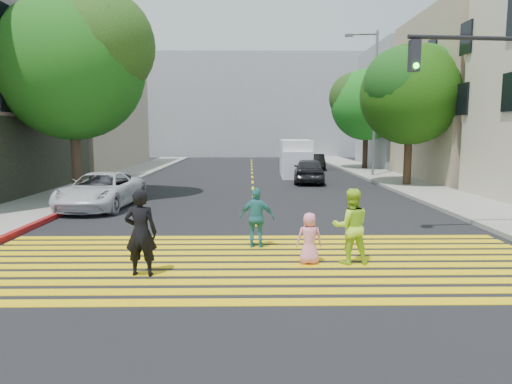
{
  "coord_description": "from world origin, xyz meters",
  "views": [
    {
      "loc": [
        -0.16,
        -8.87,
        2.98
      ],
      "look_at": [
        0.0,
        3.0,
        1.4
      ],
      "focal_mm": 32.0,
      "sensor_mm": 36.0,
      "label": 1
    }
  ],
  "objects_px": {
    "white_sedan": "(101,190)",
    "pedestrian_man": "(141,233)",
    "tree_right_near": "(411,89)",
    "dark_car_parked": "(316,162)",
    "pedestrian_woman": "(351,226)",
    "pedestrian_extra": "(257,218)",
    "traffic_signal": "(504,102)",
    "tree_right_far": "(368,101)",
    "tree_left": "(74,59)",
    "silver_car": "(295,158)",
    "dark_car_near": "(309,170)",
    "pedestrian_child": "(309,238)",
    "white_van": "(296,159)"
  },
  "relations": [
    {
      "from": "white_sedan",
      "to": "pedestrian_man",
      "type": "bearing_deg",
      "value": -63.56
    },
    {
      "from": "tree_right_near",
      "to": "dark_car_parked",
      "type": "distance_m",
      "value": 12.73
    },
    {
      "from": "pedestrian_woman",
      "to": "pedestrian_extra",
      "type": "relative_size",
      "value": 1.11
    },
    {
      "from": "white_sedan",
      "to": "traffic_signal",
      "type": "height_order",
      "value": "traffic_signal"
    },
    {
      "from": "traffic_signal",
      "to": "white_sedan",
      "type": "bearing_deg",
      "value": 153.13
    },
    {
      "from": "dark_car_parked",
      "to": "tree_right_far",
      "type": "bearing_deg",
      "value": -6.09
    },
    {
      "from": "tree_left",
      "to": "pedestrian_man",
      "type": "xyz_separation_m",
      "value": [
        5.3,
        -10.98,
        -5.14
      ]
    },
    {
      "from": "silver_car",
      "to": "tree_right_far",
      "type": "bearing_deg",
      "value": 145.33
    },
    {
      "from": "tree_left",
      "to": "tree_right_far",
      "type": "relative_size",
      "value": 1.14
    },
    {
      "from": "tree_left",
      "to": "dark_car_near",
      "type": "xyz_separation_m",
      "value": [
        11.0,
        6.21,
        -5.31
      ]
    },
    {
      "from": "pedestrian_child",
      "to": "silver_car",
      "type": "relative_size",
      "value": 0.24
    },
    {
      "from": "dark_car_near",
      "to": "silver_car",
      "type": "bearing_deg",
      "value": -86.3
    },
    {
      "from": "pedestrian_child",
      "to": "traffic_signal",
      "type": "distance_m",
      "value": 6.97
    },
    {
      "from": "pedestrian_man",
      "to": "traffic_signal",
      "type": "height_order",
      "value": "traffic_signal"
    },
    {
      "from": "tree_left",
      "to": "pedestrian_man",
      "type": "bearing_deg",
      "value": -64.23
    },
    {
      "from": "pedestrian_man",
      "to": "pedestrian_extra",
      "type": "relative_size",
      "value": 1.17
    },
    {
      "from": "pedestrian_man",
      "to": "pedestrian_child",
      "type": "relative_size",
      "value": 1.54
    },
    {
      "from": "pedestrian_woman",
      "to": "pedestrian_child",
      "type": "relative_size",
      "value": 1.46
    },
    {
      "from": "white_van",
      "to": "traffic_signal",
      "type": "xyz_separation_m",
      "value": [
        3.91,
        -17.78,
        2.63
      ]
    },
    {
      "from": "tree_left",
      "to": "tree_right_near",
      "type": "relative_size",
      "value": 1.17
    },
    {
      "from": "white_sedan",
      "to": "pedestrian_extra",
      "type": "bearing_deg",
      "value": -42.49
    },
    {
      "from": "white_van",
      "to": "pedestrian_man",
      "type": "bearing_deg",
      "value": -102.26
    },
    {
      "from": "pedestrian_child",
      "to": "dark_car_near",
      "type": "height_order",
      "value": "dark_car_near"
    },
    {
      "from": "silver_car",
      "to": "dark_car_parked",
      "type": "distance_m",
      "value": 3.53
    },
    {
      "from": "tree_left",
      "to": "dark_car_parked",
      "type": "height_order",
      "value": "tree_left"
    },
    {
      "from": "pedestrian_child",
      "to": "pedestrian_extra",
      "type": "distance_m",
      "value": 1.89
    },
    {
      "from": "tree_left",
      "to": "pedestrian_woman",
      "type": "height_order",
      "value": "tree_left"
    },
    {
      "from": "tree_left",
      "to": "pedestrian_child",
      "type": "distance_m",
      "value": 14.58
    },
    {
      "from": "silver_car",
      "to": "white_sedan",
      "type": "bearing_deg",
      "value": 68.87
    },
    {
      "from": "pedestrian_man",
      "to": "traffic_signal",
      "type": "bearing_deg",
      "value": -158.45
    },
    {
      "from": "pedestrian_extra",
      "to": "silver_car",
      "type": "bearing_deg",
      "value": -88.41
    },
    {
      "from": "pedestrian_woman",
      "to": "dark_car_near",
      "type": "xyz_separation_m",
      "value": [
        1.18,
        16.39,
        -0.13
      ]
    },
    {
      "from": "pedestrian_man",
      "to": "dark_car_near",
      "type": "relative_size",
      "value": 0.42
    },
    {
      "from": "pedestrian_woman",
      "to": "tree_right_far",
      "type": "bearing_deg",
      "value": -106.43
    },
    {
      "from": "white_sedan",
      "to": "dark_car_parked",
      "type": "distance_m",
      "value": 21.22
    },
    {
      "from": "dark_car_parked",
      "to": "traffic_signal",
      "type": "height_order",
      "value": "traffic_signal"
    },
    {
      "from": "tree_right_near",
      "to": "white_van",
      "type": "bearing_deg",
      "value": 132.94
    },
    {
      "from": "tree_right_far",
      "to": "pedestrian_woman",
      "type": "height_order",
      "value": "tree_right_far"
    },
    {
      "from": "tree_left",
      "to": "dark_car_parked",
      "type": "bearing_deg",
      "value": 50.82
    },
    {
      "from": "tree_left",
      "to": "pedestrian_child",
      "type": "height_order",
      "value": "tree_left"
    },
    {
      "from": "dark_car_parked",
      "to": "tree_left",
      "type": "bearing_deg",
      "value": -124.57
    },
    {
      "from": "tree_left",
      "to": "white_sedan",
      "type": "bearing_deg",
      "value": -54.86
    },
    {
      "from": "pedestrian_extra",
      "to": "traffic_signal",
      "type": "xyz_separation_m",
      "value": [
        6.79,
        1.09,
        3.0
      ]
    },
    {
      "from": "pedestrian_extra",
      "to": "traffic_signal",
      "type": "height_order",
      "value": "traffic_signal"
    },
    {
      "from": "pedestrian_woman",
      "to": "dark_car_near",
      "type": "distance_m",
      "value": 16.43
    },
    {
      "from": "tree_right_near",
      "to": "pedestrian_woman",
      "type": "height_order",
      "value": "tree_right_near"
    },
    {
      "from": "pedestrian_child",
      "to": "dark_car_near",
      "type": "xyz_separation_m",
      "value": [
        2.11,
        16.4,
        0.14
      ]
    },
    {
      "from": "tree_right_near",
      "to": "tree_right_far",
      "type": "bearing_deg",
      "value": 87.63
    },
    {
      "from": "pedestrian_woman",
      "to": "dark_car_parked",
      "type": "height_order",
      "value": "pedestrian_woman"
    },
    {
      "from": "tree_left",
      "to": "pedestrian_extra",
      "type": "distance_m",
      "value": 12.78
    }
  ]
}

